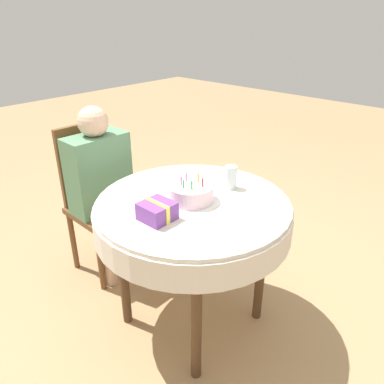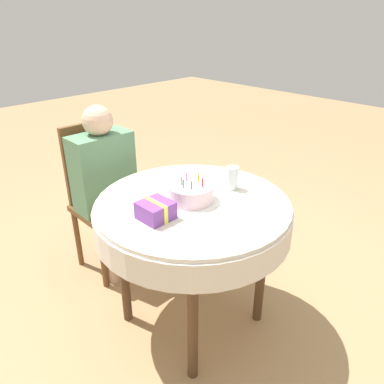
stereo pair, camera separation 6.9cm
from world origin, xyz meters
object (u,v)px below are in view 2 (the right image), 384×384
(birthday_cake, at_px, (191,193))
(gift_box, at_px, (156,211))
(chair, at_px, (100,195))
(drinking_glass, at_px, (232,178))
(person, at_px, (106,178))

(birthday_cake, xyz_separation_m, gift_box, (-0.23, -0.02, -0.00))
(chair, relative_size, drinking_glass, 8.02)
(person, xyz_separation_m, gift_box, (-0.20, -0.73, 0.13))
(birthday_cake, relative_size, drinking_glass, 1.81)
(chair, distance_m, person, 0.18)
(chair, distance_m, birthday_cake, 0.86)
(birthday_cake, bearing_deg, gift_box, -176.11)
(drinking_glass, bearing_deg, gift_box, 175.48)
(birthday_cake, relative_size, gift_box, 1.53)
(chair, bearing_deg, birthday_cake, -86.82)
(drinking_glass, distance_m, gift_box, 0.48)
(birthday_cake, distance_m, drinking_glass, 0.25)
(chair, height_order, person, person)
(chair, xyz_separation_m, gift_box, (-0.20, -0.82, 0.28))
(chair, xyz_separation_m, birthday_cake, (0.03, -0.81, 0.29))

